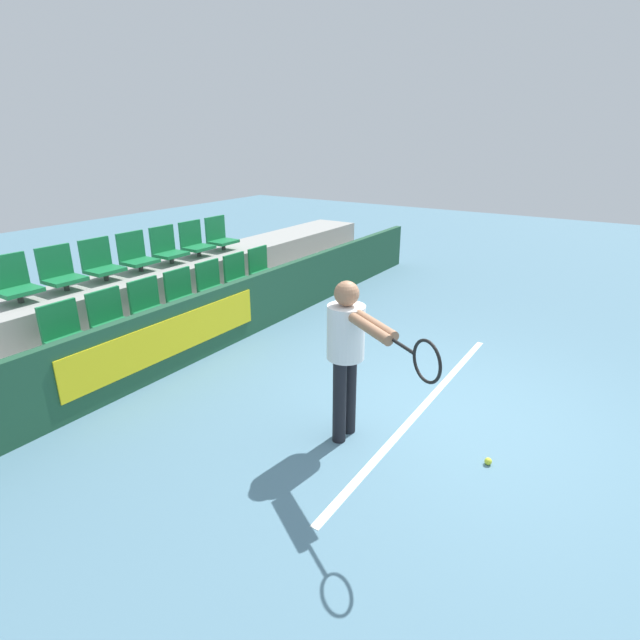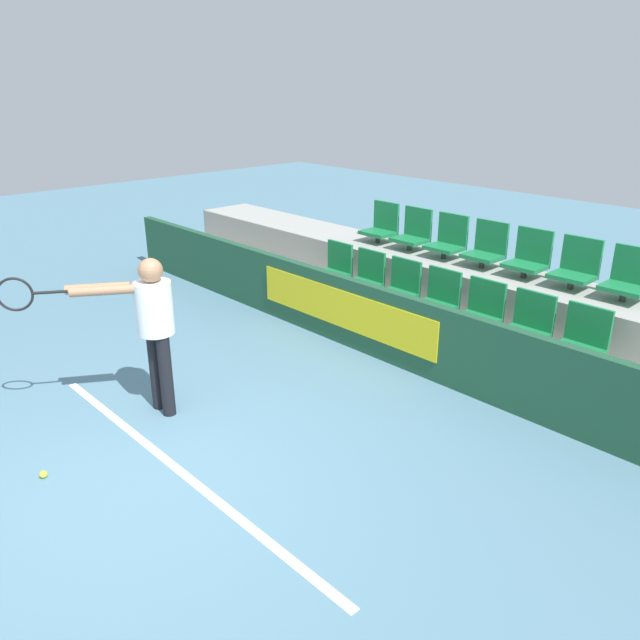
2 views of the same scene
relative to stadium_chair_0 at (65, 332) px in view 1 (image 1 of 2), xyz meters
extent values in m
plane|color=slate|center=(1.78, -4.00, -0.68)|extent=(30.00, 30.00, 0.00)
cube|color=white|center=(1.78, -3.69, -0.68)|extent=(4.31, 0.08, 0.01)
cube|color=#1E4C33|center=(1.78, -0.68, -0.25)|extent=(11.58, 0.12, 0.87)
cube|color=yellow|center=(0.88, -0.75, -0.20)|extent=(2.92, 0.02, 0.48)
cube|color=#9E9E99|center=(1.78, -0.12, -0.46)|extent=(11.18, 0.95, 0.44)
cube|color=#9E9E99|center=(1.78, 0.83, -0.25)|extent=(11.18, 0.95, 0.87)
cylinder|color=#333333|center=(0.00, -0.08, -0.18)|extent=(0.07, 0.07, 0.12)
cube|color=#197A42|center=(0.00, -0.08, -0.10)|extent=(0.46, 0.38, 0.05)
cube|color=#197A42|center=(0.00, 0.10, 0.13)|extent=(0.46, 0.04, 0.41)
cylinder|color=#333333|center=(0.59, -0.08, -0.18)|extent=(0.07, 0.07, 0.12)
cube|color=#197A42|center=(0.59, -0.08, -0.10)|extent=(0.46, 0.38, 0.05)
cube|color=#197A42|center=(0.59, 0.10, 0.13)|extent=(0.46, 0.04, 0.41)
cylinder|color=#333333|center=(1.18, -0.08, -0.18)|extent=(0.07, 0.07, 0.12)
cube|color=#197A42|center=(1.18, -0.08, -0.10)|extent=(0.46, 0.38, 0.05)
cube|color=#197A42|center=(1.18, 0.10, 0.13)|extent=(0.46, 0.04, 0.41)
cylinder|color=#333333|center=(1.78, -0.08, -0.18)|extent=(0.07, 0.07, 0.12)
cube|color=#197A42|center=(1.78, -0.08, -0.10)|extent=(0.46, 0.38, 0.05)
cube|color=#197A42|center=(1.78, 0.10, 0.13)|extent=(0.46, 0.04, 0.41)
cylinder|color=#333333|center=(2.37, -0.08, -0.18)|extent=(0.07, 0.07, 0.12)
cube|color=#197A42|center=(2.37, -0.08, -0.10)|extent=(0.46, 0.38, 0.05)
cube|color=#197A42|center=(2.37, 0.10, 0.13)|extent=(0.46, 0.04, 0.41)
cylinder|color=#333333|center=(2.96, -0.08, -0.18)|extent=(0.07, 0.07, 0.12)
cube|color=#197A42|center=(2.96, -0.08, -0.10)|extent=(0.46, 0.38, 0.05)
cube|color=#197A42|center=(2.96, 0.10, 0.13)|extent=(0.46, 0.04, 0.41)
cylinder|color=#333333|center=(3.55, -0.08, -0.18)|extent=(0.07, 0.07, 0.12)
cube|color=#197A42|center=(3.55, -0.08, -0.10)|extent=(0.46, 0.38, 0.05)
cube|color=#197A42|center=(3.55, 0.10, 0.13)|extent=(0.46, 0.04, 0.41)
cylinder|color=#333333|center=(0.00, 0.88, 0.25)|extent=(0.07, 0.07, 0.12)
cube|color=#197A42|center=(0.00, 0.88, 0.34)|extent=(0.46, 0.38, 0.05)
cube|color=#197A42|center=(0.00, 1.05, 0.57)|extent=(0.46, 0.04, 0.41)
cylinder|color=#333333|center=(0.59, 0.88, 0.25)|extent=(0.07, 0.07, 0.12)
cube|color=#197A42|center=(0.59, 0.88, 0.34)|extent=(0.46, 0.38, 0.05)
cube|color=#197A42|center=(0.59, 1.05, 0.57)|extent=(0.46, 0.04, 0.41)
cylinder|color=#333333|center=(1.18, 0.88, 0.25)|extent=(0.07, 0.07, 0.12)
cube|color=#197A42|center=(1.18, 0.88, 0.34)|extent=(0.46, 0.38, 0.05)
cube|color=#197A42|center=(1.18, 1.05, 0.57)|extent=(0.46, 0.04, 0.41)
cylinder|color=#333333|center=(1.78, 0.88, 0.25)|extent=(0.07, 0.07, 0.12)
cube|color=#197A42|center=(1.78, 0.88, 0.34)|extent=(0.46, 0.38, 0.05)
cube|color=#197A42|center=(1.78, 1.05, 0.57)|extent=(0.46, 0.04, 0.41)
cylinder|color=#333333|center=(2.37, 0.88, 0.25)|extent=(0.07, 0.07, 0.12)
cube|color=#197A42|center=(2.37, 0.88, 0.34)|extent=(0.46, 0.38, 0.05)
cube|color=#197A42|center=(2.37, 1.05, 0.57)|extent=(0.46, 0.04, 0.41)
cylinder|color=#333333|center=(2.96, 0.88, 0.25)|extent=(0.07, 0.07, 0.12)
cube|color=#197A42|center=(2.96, 0.88, 0.34)|extent=(0.46, 0.38, 0.05)
cube|color=#197A42|center=(2.96, 1.05, 0.57)|extent=(0.46, 0.04, 0.41)
cylinder|color=#333333|center=(3.55, 0.88, 0.25)|extent=(0.07, 0.07, 0.12)
cube|color=#197A42|center=(3.55, 0.88, 0.34)|extent=(0.46, 0.38, 0.05)
cube|color=#197A42|center=(3.55, 1.05, 0.57)|extent=(0.46, 0.04, 0.41)
cylinder|color=black|center=(0.73, -3.24, -0.26)|extent=(0.13, 0.13, 0.85)
cylinder|color=black|center=(0.93, -3.24, -0.26)|extent=(0.13, 0.13, 0.85)
cylinder|color=white|center=(0.83, -3.24, 0.42)|extent=(0.35, 0.35, 0.51)
sphere|color=#9E7051|center=(0.83, -3.24, 0.79)|extent=(0.23, 0.23, 0.23)
cylinder|color=#9E7051|center=(0.54, -3.63, 0.64)|extent=(0.38, 0.54, 0.09)
cylinder|color=#9E7051|center=(0.63, -3.63, 0.64)|extent=(0.38, 0.54, 0.09)
cylinder|color=black|center=(0.35, -4.00, 0.64)|extent=(0.18, 0.27, 0.03)
torus|color=black|center=(0.19, -4.26, 0.64)|extent=(0.19, 0.29, 0.32)
sphere|color=#CCDB33|center=(1.14, -4.57, -0.65)|extent=(0.07, 0.07, 0.07)
camera|label=1|loc=(-2.86, -5.36, 2.12)|focal=28.00mm
camera|label=2|loc=(5.95, -5.90, 2.46)|focal=35.00mm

